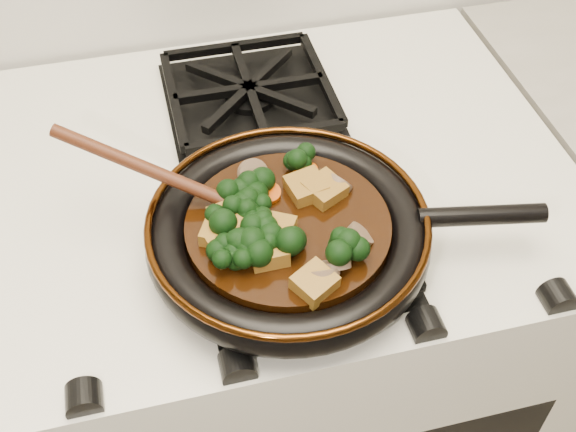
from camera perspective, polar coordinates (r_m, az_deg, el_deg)
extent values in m
cube|color=silver|center=(1.27, -0.93, -11.08)|extent=(0.76, 0.60, 0.90)
cylinder|color=black|center=(0.80, 0.00, -1.82)|extent=(0.28, 0.28, 0.01)
torus|color=black|center=(0.79, 0.00, -1.39)|extent=(0.31, 0.31, 0.04)
torus|color=#3F1F09|center=(0.77, 0.00, -0.35)|extent=(0.31, 0.31, 0.01)
cylinder|color=black|center=(0.81, 15.06, 0.04)|extent=(0.14, 0.05, 0.02)
cylinder|color=black|center=(0.78, 0.00, -1.05)|extent=(0.22, 0.22, 0.02)
cube|color=olive|center=(0.75, -3.13, -1.87)|extent=(0.06, 0.06, 0.03)
cube|color=olive|center=(0.76, -5.52, -1.48)|extent=(0.04, 0.04, 0.02)
cube|color=olive|center=(0.80, 2.88, 2.02)|extent=(0.05, 0.05, 0.02)
cube|color=olive|center=(0.76, -1.02, -1.37)|extent=(0.05, 0.05, 0.02)
cube|color=olive|center=(0.74, -4.79, -2.60)|extent=(0.04, 0.04, 0.02)
cube|color=olive|center=(0.74, -1.59, -2.78)|extent=(0.04, 0.04, 0.02)
cube|color=olive|center=(0.71, 2.11, -5.34)|extent=(0.05, 0.05, 0.03)
cube|color=olive|center=(0.78, -3.16, 0.53)|extent=(0.05, 0.05, 0.02)
cube|color=olive|center=(0.77, -4.52, -0.46)|extent=(0.05, 0.05, 0.03)
cube|color=olive|center=(0.80, 1.45, 2.22)|extent=(0.05, 0.05, 0.03)
cylinder|color=#B03D04|center=(0.76, -5.21, -1.49)|extent=(0.03, 0.03, 0.02)
cylinder|color=#B03D04|center=(0.82, 1.42, 3.44)|extent=(0.03, 0.03, 0.01)
cylinder|color=#B03D04|center=(0.80, -1.62, 1.82)|extent=(0.03, 0.03, 0.01)
cylinder|color=#B03D04|center=(0.74, -1.47, -2.81)|extent=(0.03, 0.03, 0.02)
cylinder|color=brown|center=(0.73, 3.73, -3.87)|extent=(0.04, 0.03, 0.03)
cylinder|color=brown|center=(0.76, 5.75, -1.48)|extent=(0.03, 0.03, 0.03)
cylinder|color=brown|center=(0.72, 2.63, -4.39)|extent=(0.04, 0.04, 0.03)
cylinder|color=brown|center=(0.81, 4.09, 2.63)|extent=(0.04, 0.04, 0.03)
cylinder|color=brown|center=(0.82, -2.78, 3.33)|extent=(0.05, 0.04, 0.03)
ellipsoid|color=#48200F|center=(0.78, -3.46, 0.55)|extent=(0.07, 0.06, 0.02)
cylinder|color=#48200F|center=(0.79, -10.91, 3.61)|extent=(0.02, 0.02, 0.22)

